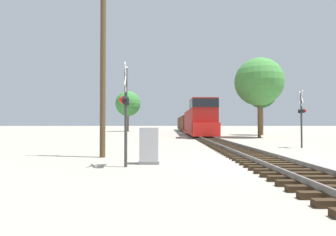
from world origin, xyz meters
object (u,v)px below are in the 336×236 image
object	(u,v)px
tree_far_right	(260,82)
tree_deep_background	(129,104)
freight_train	(191,123)
crossing_signal_far	(303,114)
tree_mid_background	(263,94)
crossing_signal_near	(126,105)
utility_pole	(104,62)
relay_cabinet	(150,146)

from	to	relation	value
tree_far_right	tree_deep_background	xyz separation A→B (m)	(-20.33, 26.98, -0.62)
freight_train	crossing_signal_far	distance (m)	33.36
tree_mid_background	tree_deep_background	distance (m)	30.52
tree_far_right	crossing_signal_far	bearing A→B (deg)	-97.50
crossing_signal_near	tree_deep_background	size ratio (longest dim) A/B	0.44
freight_train	utility_pole	bearing A→B (deg)	-101.21
utility_pole	relay_cabinet	bearing A→B (deg)	-40.38
crossing_signal_far	tree_far_right	size ratio (longest dim) A/B	0.41
relay_cabinet	tree_deep_background	xyz separation A→B (m)	(-8.28, 48.11, 5.51)
tree_mid_background	tree_deep_background	xyz separation A→B (m)	(-23.17, 19.87, 0.05)
freight_train	relay_cabinet	xyz separation A→B (m)	(-5.04, -40.26, -1.14)
tree_far_right	tree_mid_background	bearing A→B (deg)	68.26
relay_cabinet	freight_train	bearing A→B (deg)	82.87
freight_train	crossing_signal_far	bearing A→B (deg)	-81.03
tree_deep_background	tree_mid_background	bearing A→B (deg)	-40.62
crossing_signal_near	utility_pole	distance (m)	4.15
freight_train	tree_mid_background	xyz separation A→B (m)	(9.85, -12.03, 4.31)
tree_far_right	tree_mid_background	xyz separation A→B (m)	(2.84, 7.11, -0.67)
relay_cabinet	tree_far_right	world-z (taller)	tree_far_right
crossing_signal_far	tree_deep_background	distance (m)	44.97
crossing_signal_near	crossing_signal_far	distance (m)	13.79
utility_pole	tree_deep_background	xyz separation A→B (m)	(-5.76, 45.97, 1.44)
crossing_signal_near	freight_train	bearing A→B (deg)	168.27
tree_deep_background	crossing_signal_near	bearing A→B (deg)	-81.42
crossing_signal_near	relay_cabinet	distance (m)	2.07
freight_train	tree_far_right	distance (m)	20.98
crossing_signal_near	crossing_signal_far	size ratio (longest dim) A/B	1.00
tree_deep_background	freight_train	bearing A→B (deg)	-30.50
crossing_signal_near	tree_far_right	world-z (taller)	tree_far_right
utility_pole	tree_deep_background	world-z (taller)	utility_pole
relay_cabinet	utility_pole	size ratio (longest dim) A/B	0.16
crossing_signal_far	relay_cabinet	xyz separation A→B (m)	(-10.24, -7.31, -1.63)
tree_far_right	utility_pole	bearing A→B (deg)	-127.51
crossing_signal_near	crossing_signal_far	world-z (taller)	crossing_signal_near
tree_mid_background	utility_pole	bearing A→B (deg)	-123.71
crossing_signal_far	relay_cabinet	bearing A→B (deg)	137.38
freight_train	tree_deep_background	size ratio (longest dim) A/B	5.44
freight_train	tree_far_right	xyz separation A→B (m)	(7.02, -19.14, 4.99)
crossing_signal_far	tree_mid_background	xyz separation A→B (m)	(4.65, 20.93, 3.82)
crossing_signal_near	relay_cabinet	world-z (taller)	crossing_signal_near
crossing_signal_far	tree_mid_background	size ratio (longest dim) A/B	0.48
crossing_signal_near	tree_far_right	xyz separation A→B (m)	(12.95, 21.96, 4.45)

